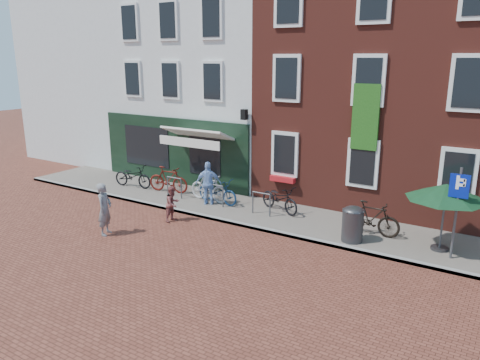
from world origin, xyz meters
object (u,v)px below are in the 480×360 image
Objects in this scene: boy at (173,204)px; bicycle_1 at (168,179)px; bicycle_3 at (209,188)px; bicycle_2 at (218,191)px; bicycle_5 at (371,218)px; litter_bin at (353,222)px; bicycle_0 at (133,176)px; cafe_person at (209,183)px; woman at (105,209)px; bicycle_4 at (280,198)px; parasol at (446,189)px; parking_sign at (458,200)px.

boy is 3.27m from bicycle_1.
bicycle_1 is 2.14m from bicycle_3.
boy is 0.67× the size of bicycle_2.
boy reaches higher than bicycle_5.
litter_bin reaches higher than bicycle_0.
cafe_person reaches higher than bicycle_1.
bicycle_4 is (3.81, 4.77, -0.26)m from woman.
parasol is 1.23× the size of bicycle_5.
cafe_person is 0.92× the size of bicycle_1.
bicycle_3 is at bearing 89.00° from bicycle_5.
parasol is 1.31× the size of woman.
parasol reaches higher than litter_bin.
parking_sign is at bearing -99.15° from bicycle_0.
parking_sign is at bearing -103.68° from bicycle_1.
parking_sign reaches higher than bicycle_0.
woman is 4.58m from bicycle_2.
woman is at bearing 46.48° from cafe_person.
boy is (-5.97, -1.33, -0.08)m from litter_bin.
bicycle_0 is at bearing 97.32° from bicycle_3.
cafe_person reaches higher than woman.
bicycle_1 is at bearing -89.44° from bicycle_0.
parasol reaches higher than cafe_person.
bicycle_3 is (-6.08, 0.94, -0.07)m from litter_bin.
parking_sign is 1.45× the size of bicycle_1.
woman is at bearing 120.36° from bicycle_5.
bicycle_4 is at bearing -60.48° from woman.
bicycle_3 is (0.89, 4.39, -0.21)m from woman.
bicycle_3 is at bearing 3.73° from boy.
cafe_person is (0.13, 1.94, 0.30)m from boy.
bicycle_2 is (4.39, 0.10, 0.00)m from bicycle_0.
parking_sign is 10.46m from woman.
parasol is 8.15m from bicycle_2.
bicycle_2 is (-8.40, 0.66, -1.22)m from parking_sign.
bicycle_4 is (2.67, 0.70, -0.34)m from cafe_person.
bicycle_5 is (6.40, -0.10, 0.00)m from bicycle_3.
bicycle_0 is (-4.19, 0.21, -0.34)m from cafe_person.
bicycle_0 is at bearing 13.67° from woman.
bicycle_5 is (5.96, -0.08, 0.05)m from bicycle_2.
bicycle_5 is (0.32, 0.83, -0.07)m from litter_bin.
woman is 1.03× the size of cafe_person.
boy is at bearing -167.46° from litter_bin.
bicycle_3 is at bearing -102.51° from bicycle_1.
cafe_person is 4.21m from bicycle_0.
bicycle_4 is 3.52m from bicycle_5.
bicycle_2 is at bearing -102.41° from bicycle_1.
cafe_person is at bearing -137.68° from bicycle_3.
bicycle_4 is (2.47, 0.40, 0.00)m from bicycle_2.
boy is 0.67× the size of bicycle_0.
litter_bin is 10.06m from bicycle_0.
boy is 0.69× the size of bicycle_5.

